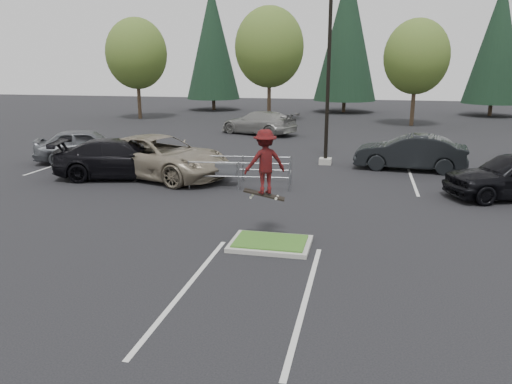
% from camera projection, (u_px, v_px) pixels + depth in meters
% --- Properties ---
extents(ground, '(120.00, 120.00, 0.00)m').
position_uv_depth(ground, '(270.00, 246.00, 13.82)').
color(ground, black).
rests_on(ground, ground).
extents(grass_median, '(2.20, 1.60, 0.16)m').
position_uv_depth(grass_median, '(270.00, 243.00, 13.80)').
color(grass_median, '#A09E95').
rests_on(grass_median, ground).
extents(stall_lines, '(22.62, 17.60, 0.01)m').
position_uv_depth(stall_lines, '(266.00, 191.00, 19.80)').
color(stall_lines, silver).
rests_on(stall_lines, ground).
extents(light_pole, '(0.70, 0.60, 10.12)m').
position_uv_depth(light_pole, '(328.00, 71.00, 23.93)').
color(light_pole, '#A09E95').
rests_on(light_pole, ground).
extents(decid_a, '(5.44, 5.44, 8.91)m').
position_uv_depth(decid_a, '(137.00, 56.00, 44.60)').
color(decid_a, '#38281C').
rests_on(decid_a, ground).
extents(decid_b, '(5.89, 5.89, 9.64)m').
position_uv_depth(decid_b, '(269.00, 50.00, 42.44)').
color(decid_b, '#38281C').
rests_on(decid_b, ground).
extents(decid_c, '(5.12, 5.12, 8.38)m').
position_uv_depth(decid_c, '(416.00, 59.00, 39.46)').
color(decid_c, '#38281C').
rests_on(decid_c, ground).
extents(conif_a, '(5.72, 5.72, 13.00)m').
position_uv_depth(conif_a, '(212.00, 42.00, 52.80)').
color(conif_a, '#38281C').
rests_on(conif_a, ground).
extents(conif_b, '(6.38, 6.38, 14.50)m').
position_uv_depth(conif_b, '(347.00, 33.00, 50.15)').
color(conif_b, '#38281C').
rests_on(conif_b, ground).
extents(conif_c, '(5.50, 5.50, 12.50)m').
position_uv_depth(conif_c, '(498.00, 42.00, 46.53)').
color(conif_c, '#38281C').
rests_on(conif_c, ground).
extents(cart_corral, '(4.22, 1.91, 1.16)m').
position_uv_depth(cart_corral, '(230.00, 169.00, 20.44)').
color(cart_corral, gray).
rests_on(cart_corral, ground).
extents(skateboarder, '(1.35, 1.16, 2.00)m').
position_uv_depth(skateboarder, '(264.00, 162.00, 13.86)').
color(skateboarder, black).
rests_on(skateboarder, ground).
extents(car_l_tan, '(7.24, 4.90, 1.84)m').
position_uv_depth(car_l_tan, '(158.00, 156.00, 22.02)').
color(car_l_tan, gray).
rests_on(car_l_tan, ground).
extents(car_l_black, '(6.29, 3.68, 1.71)m').
position_uv_depth(car_l_black, '(122.00, 159.00, 21.90)').
color(car_l_black, black).
rests_on(car_l_black, ground).
extents(car_l_grey, '(5.43, 3.81, 1.72)m').
position_uv_depth(car_l_grey, '(86.00, 145.00, 25.41)').
color(car_l_grey, '#54575C').
rests_on(car_l_grey, ground).
extents(car_r_charc, '(5.23, 2.26, 1.68)m').
position_uv_depth(car_r_charc, '(410.00, 152.00, 23.54)').
color(car_r_charc, black).
rests_on(car_r_charc, ground).
extents(car_far_silver, '(6.15, 4.35, 1.65)m').
position_uv_depth(car_far_silver, '(260.00, 123.00, 35.46)').
color(car_far_silver, gray).
rests_on(car_far_silver, ground).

